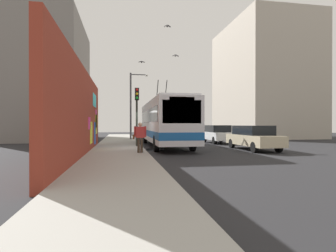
% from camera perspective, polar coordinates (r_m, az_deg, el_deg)
% --- Properties ---
extents(ground_plane, '(80.00, 80.00, 0.00)m').
position_cam_1_polar(ground_plane, '(17.71, -5.26, -5.02)').
color(ground_plane, '#232326').
extents(sidewalk_slab, '(48.00, 3.20, 0.15)m').
position_cam_1_polar(sidewalk_slab, '(17.64, -10.47, -4.80)').
color(sidewalk_slab, '#9E9B93').
rests_on(sidewalk_slab, ground_plane).
extents(graffiti_wall, '(15.18, 0.32, 4.46)m').
position_cam_1_polar(graffiti_wall, '(14.34, -17.61, 2.60)').
color(graffiti_wall, maroon).
rests_on(graffiti_wall, ground_plane).
extents(building_far_left, '(12.58, 7.34, 12.69)m').
position_cam_1_polar(building_far_left, '(32.53, -23.92, 8.61)').
color(building_far_left, gray).
rests_on(building_far_left, ground_plane).
extents(building_far_right, '(13.48, 9.17, 14.68)m').
position_cam_1_polar(building_far_right, '(38.14, 19.34, 8.90)').
color(building_far_right, '#B2A899').
rests_on(building_far_right, ground_plane).
extents(city_bus, '(11.52, 2.55, 5.16)m').
position_cam_1_polar(city_bus, '(20.11, -0.68, 0.96)').
color(city_bus, silver).
rests_on(city_bus, ground_plane).
extents(parked_car_champagne, '(4.90, 1.77, 1.58)m').
position_cam_1_polar(parked_car_champagne, '(18.29, 17.55, -2.24)').
color(parked_car_champagne, '#C6B793').
rests_on(parked_car_champagne, ground_plane).
extents(parked_car_white, '(4.07, 1.81, 1.58)m').
position_cam_1_polar(parked_car_white, '(24.19, 10.47, -1.61)').
color(parked_car_white, white).
rests_on(parked_car_white, ground_plane).
extents(pedestrian_at_curb, '(0.22, 0.73, 1.61)m').
position_cam_1_polar(pedestrian_at_curb, '(14.43, -5.96, -1.93)').
color(pedestrian_at_curb, '#3F3326').
rests_on(pedestrian_at_curb, sidewalk_slab).
extents(traffic_light, '(0.49, 0.28, 4.04)m').
position_cam_1_polar(traffic_light, '(18.70, -6.61, 4.07)').
color(traffic_light, '#2D382D').
rests_on(traffic_light, sidewalk_slab).
extents(street_lamp, '(0.44, 1.85, 6.72)m').
position_cam_1_polar(street_lamp, '(27.64, -7.47, 5.24)').
color(street_lamp, '#4C4C51').
rests_on(street_lamp, sidewalk_slab).
extents(flying_pigeons, '(11.41, 5.00, 2.90)m').
position_cam_1_polar(flying_pigeons, '(19.54, -3.20, 20.14)').
color(flying_pigeons, slate).
extents(curbside_puddle, '(1.56, 1.56, 0.00)m').
position_cam_1_polar(curbside_puddle, '(17.84, -3.35, -4.98)').
color(curbside_puddle, black).
rests_on(curbside_puddle, ground_plane).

